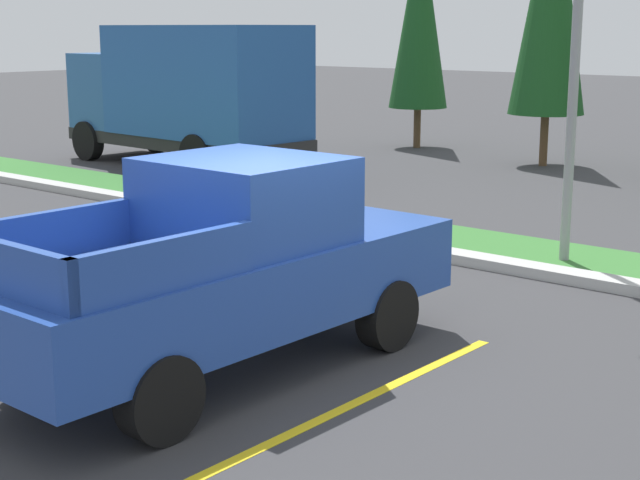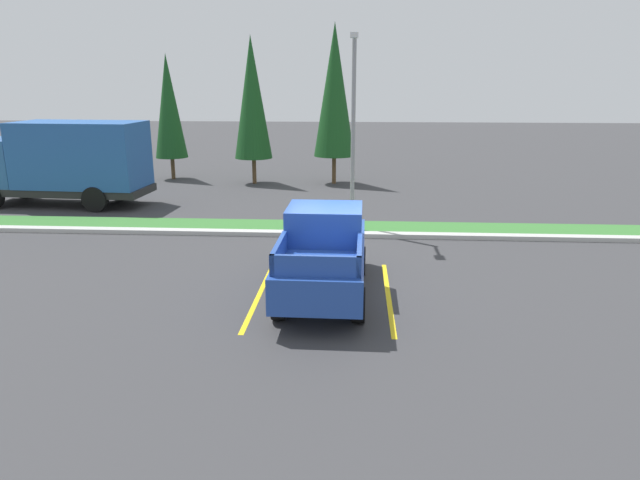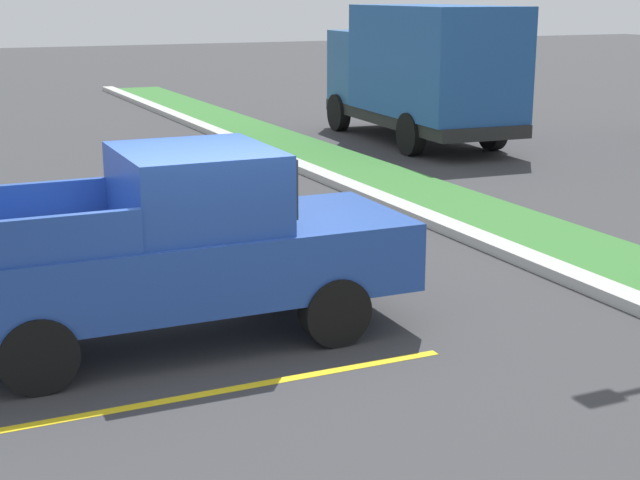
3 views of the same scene
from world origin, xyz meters
TOP-DOWN VIEW (x-y plane):
  - ground_plane at (0.00, 0.00)m, footprint 120.00×120.00m
  - parking_line_near at (-1.90, -0.35)m, footprint 0.12×4.80m
  - parking_line_far at (1.20, -0.35)m, footprint 0.12×4.80m
  - curb_strip at (0.00, 5.00)m, footprint 56.00×0.40m
  - pickup_truck_main at (-0.35, -0.30)m, footprint 2.04×5.26m
  - cargo_truck_distant at (-11.38, 9.29)m, footprint 6.92×2.82m

SIDE VIEW (x-z plane):
  - ground_plane at x=0.00m, z-range 0.00..0.00m
  - parking_line_near at x=-1.90m, z-range 0.00..0.01m
  - parking_line_far at x=1.20m, z-range 0.00..0.01m
  - curb_strip at x=0.00m, z-range 0.00..0.15m
  - pickup_truck_main at x=-0.35m, z-range -0.01..2.09m
  - cargo_truck_distant at x=-11.38m, z-range 0.15..3.55m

